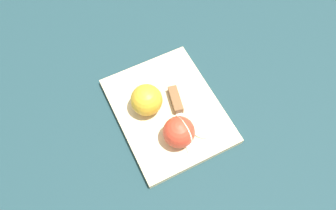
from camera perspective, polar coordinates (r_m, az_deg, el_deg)
ground_plane at (r=0.81m, az=0.00°, el=-1.25°), size 4.00×4.00×0.00m
cutting_board at (r=0.80m, az=0.00°, el=-0.96°), size 0.31×0.25×0.02m
apple_half_left at (r=0.76m, az=-3.78°, el=0.89°), size 0.08×0.08×0.08m
apple_half_right at (r=0.73m, az=1.94°, el=-4.71°), size 0.07×0.07×0.07m
knife at (r=0.79m, az=1.51°, el=0.24°), size 0.17×0.05×0.02m
apple_slice at (r=0.78m, az=6.24°, el=-3.68°), size 0.06×0.06×0.01m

